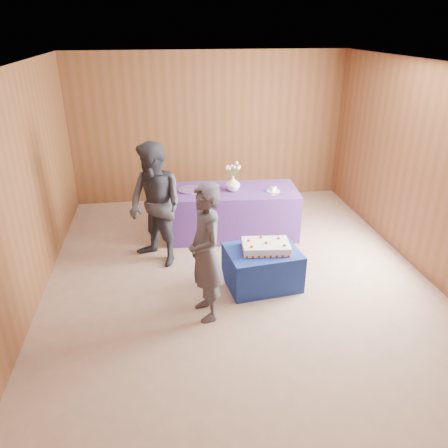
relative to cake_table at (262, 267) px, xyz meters
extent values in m
plane|color=#9F826E|center=(-0.28, 0.21, -0.25)|extent=(6.00, 6.00, 0.00)
cube|color=brown|center=(-0.28, 3.21, 1.10)|extent=(5.00, 0.04, 2.70)
cube|color=brown|center=(-0.28, -2.79, 1.10)|extent=(5.00, 0.04, 2.70)
cube|color=brown|center=(-2.78, 0.21, 1.10)|extent=(0.04, 6.00, 2.70)
cube|color=brown|center=(2.22, 0.21, 1.10)|extent=(0.04, 6.00, 2.70)
cube|color=white|center=(-0.28, 0.21, 2.45)|extent=(5.00, 6.00, 0.04)
cube|color=#1C429A|center=(0.00, 0.00, 0.00)|extent=(0.98, 0.80, 0.50)
cube|color=#69338E|center=(-0.12, 1.56, 0.12)|extent=(2.06, 1.04, 0.75)
cube|color=white|center=(0.04, 0.00, 0.30)|extent=(0.62, 0.45, 0.11)
sphere|color=#A5250C|center=(-0.28, -0.17, 0.27)|extent=(0.03, 0.03, 0.03)
sphere|color=#A5250C|center=(0.31, -0.23, 0.27)|extent=(0.03, 0.03, 0.03)
sphere|color=#A5250C|center=(-0.23, 0.22, 0.27)|extent=(0.03, 0.03, 0.03)
sphere|color=#A5250C|center=(0.35, 0.16, 0.27)|extent=(0.03, 0.03, 0.03)
sphere|color=#A5250C|center=(-0.15, -0.08, 0.37)|extent=(0.03, 0.03, 0.03)
cone|color=#155E23|center=(-0.12, -0.08, 0.36)|extent=(0.01, 0.02, 0.02)
sphere|color=#A5250C|center=(0.20, 0.07, 0.37)|extent=(0.03, 0.03, 0.03)
cone|color=#155E23|center=(0.22, 0.07, 0.36)|extent=(0.01, 0.02, 0.02)
sphere|color=#A5250C|center=(0.04, 0.00, 0.37)|extent=(0.03, 0.03, 0.03)
cone|color=#155E23|center=(0.06, 0.00, 0.36)|extent=(0.01, 0.02, 0.02)
imported|color=white|center=(-0.13, 1.52, 0.62)|extent=(0.29, 0.29, 0.23)
cylinder|color=#2C6E2E|center=(-0.09, 1.52, 0.81)|extent=(0.01, 0.01, 0.16)
sphere|color=silver|center=(-0.03, 1.52, 0.89)|extent=(0.05, 0.05, 0.05)
cylinder|color=#2C6E2E|center=(-0.10, 1.55, 0.81)|extent=(0.01, 0.01, 0.16)
sphere|color=white|center=(-0.06, 1.59, 0.89)|extent=(0.05, 0.05, 0.05)
cylinder|color=#2C6E2E|center=(-0.13, 1.56, 0.81)|extent=(0.01, 0.01, 0.16)
sphere|color=silver|center=(-0.13, 1.62, 0.89)|extent=(0.05, 0.05, 0.05)
cylinder|color=#2C6E2E|center=(-0.15, 1.55, 0.81)|extent=(0.01, 0.01, 0.16)
sphere|color=white|center=(-0.19, 1.59, 0.89)|extent=(0.05, 0.05, 0.05)
cylinder|color=#2C6E2E|center=(-0.16, 1.52, 0.81)|extent=(0.01, 0.01, 0.16)
sphere|color=silver|center=(-0.22, 1.52, 0.89)|extent=(0.05, 0.05, 0.05)
cylinder|color=#2C6E2E|center=(-0.15, 1.50, 0.81)|extent=(0.01, 0.01, 0.16)
sphere|color=white|center=(-0.19, 1.46, 0.89)|extent=(0.05, 0.05, 0.05)
cylinder|color=#2C6E2E|center=(-0.13, 1.49, 0.81)|extent=(0.01, 0.01, 0.16)
sphere|color=silver|center=(-0.13, 1.43, 0.89)|extent=(0.05, 0.05, 0.05)
cylinder|color=#2C6E2E|center=(-0.10, 1.50, 0.81)|extent=(0.01, 0.01, 0.16)
sphere|color=white|center=(-0.06, 1.46, 0.89)|extent=(0.05, 0.05, 0.05)
cylinder|color=#62458B|center=(-0.77, 1.64, 0.51)|extent=(0.46, 0.46, 0.02)
cylinder|color=silver|center=(0.48, 1.39, 0.51)|extent=(0.22, 0.22, 0.01)
cube|color=white|center=(0.48, 1.39, 0.55)|extent=(0.10, 0.09, 0.07)
sphere|color=#A5250C|center=(0.48, 1.37, 0.59)|extent=(0.03, 0.03, 0.03)
cube|color=silver|center=(0.53, 1.24, 0.50)|extent=(0.26, 0.05, 0.00)
imported|color=#3B3B46|center=(-0.78, -0.53, 0.56)|extent=(0.50, 0.65, 1.61)
imported|color=#303039|center=(-1.31, 0.81, 0.61)|extent=(1.04, 1.06, 1.73)
camera|label=1|loc=(-1.22, -4.73, 2.86)|focal=35.00mm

